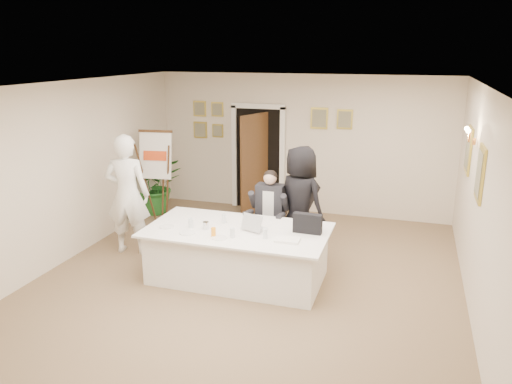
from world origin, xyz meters
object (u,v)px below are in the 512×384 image
Objects in this scene: oj_glass at (213,232)px; steel_jug at (206,225)px; seated_man at (269,213)px; laptop at (254,220)px; standing_woman at (300,202)px; paper_stack at (287,240)px; flip_chart at (159,181)px; standing_man at (127,195)px; laptop_bag at (308,223)px; potted_palm at (156,185)px; conference_table at (238,254)px.

oj_glass reaches higher than steel_jug.
seated_man is 0.99m from laptop.
paper_stack is at bearing 123.18° from standing_woman.
standing_woman is 1.76m from oj_glass.
standing_man reaches higher than flip_chart.
flip_chart is 3.77m from paper_stack.
standing_woman reaches higher than flip_chart.
laptop_bag reaches higher than laptop.
laptop is at bearing 45.57° from oj_glass.
standing_man reaches higher than standing_woman.
laptop is 0.87× the size of laptop_bag.
seated_man reaches higher than steel_jug.
potted_palm is 3.41m from steel_jug.
standing_woman is (0.48, 0.10, 0.19)m from seated_man.
seated_man is at bearing 74.62° from oj_glass.
paper_stack is at bearing -9.42° from laptop.
flip_chart is 1.53× the size of potted_palm.
paper_stack is (0.80, -0.24, 0.40)m from conference_table.
potted_palm reaches higher than oj_glass.
laptop_bag is at bearing 135.76° from standing_woman.
flip_chart is 3.05m from standing_woman.
potted_palm is 4.31m from laptop_bag.
conference_table is at bearing 156.20° from standing_man.
seated_man is at bearing 134.18° from laptop_bag.
potted_palm reaches higher than steel_jug.
standing_woman is (0.66, 1.14, 0.51)m from conference_table.
conference_table is 7.46× the size of laptop.
steel_jug is at bearing -106.84° from seated_man.
seated_man is 12.95× the size of steel_jug.
flip_chart is 0.98× the size of standing_woman.
seated_man is 1.22m from laptop_bag.
laptop is (2.27, -0.36, -0.08)m from standing_man.
standing_man reaches higher than laptop_bag.
standing_woman is at bearing 59.81° from conference_table.
standing_man is at bearing -73.39° from potted_palm.
laptop is at bearing -76.32° from seated_man.
laptop_bag is 3.11× the size of oj_glass.
laptop reaches higher than oj_glass.
flip_chart is 0.67m from potted_palm.
conference_table is at bearing -144.61° from laptop.
seated_man is 10.96× the size of oj_glass.
conference_table is 2.26× the size of potted_palm.
standing_woman reaches higher than oj_glass.
flip_chart reaches higher than oj_glass.
standing_man reaches higher than steel_jug.
conference_table is 1.41m from standing_woman.
potted_palm is at bearing 130.69° from oj_glass.
flip_chart is (-2.28, 1.92, 0.43)m from conference_table.
oj_glass is (-1.01, -0.15, 0.05)m from paper_stack.
standing_woman is at bearing 87.23° from laptop.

